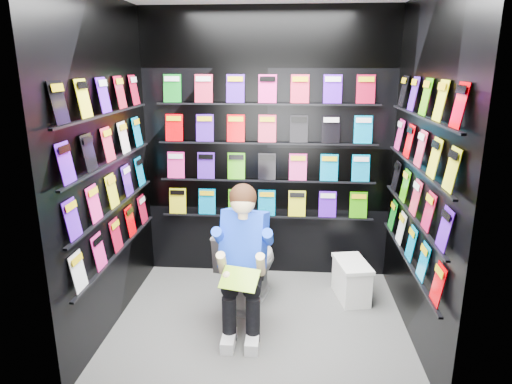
{
  "coord_description": "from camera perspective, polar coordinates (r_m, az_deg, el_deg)",
  "views": [
    {
      "loc": [
        0.23,
        -3.36,
        2.09
      ],
      "look_at": [
        -0.04,
        0.15,
        1.09
      ],
      "focal_mm": 32.0,
      "sensor_mm": 36.0,
      "label": 1
    }
  ],
  "objects": [
    {
      "name": "floor",
      "position": [
        3.96,
        0.49,
        -16.03
      ],
      "size": [
        2.4,
        2.4,
        0.0
      ],
      "primitive_type": "plane",
      "color": "#5A5A58",
      "rests_on": "ground"
    },
    {
      "name": "wall_back",
      "position": [
        4.43,
        1.42,
        5.55
      ],
      "size": [
        2.4,
        0.04,
        2.6
      ],
      "primitive_type": "cube",
      "color": "black",
      "rests_on": "floor"
    },
    {
      "name": "wall_front",
      "position": [
        2.5,
        -1.03,
        -2.61
      ],
      "size": [
        2.4,
        0.04,
        2.6
      ],
      "primitive_type": "cube",
      "color": "black",
      "rests_on": "floor"
    },
    {
      "name": "wall_left",
      "position": [
        3.73,
        -18.2,
        2.81
      ],
      "size": [
        0.04,
        2.0,
        2.6
      ],
      "primitive_type": "cube",
      "color": "black",
      "rests_on": "floor"
    },
    {
      "name": "wall_right",
      "position": [
        3.58,
        20.07,
        2.12
      ],
      "size": [
        0.04,
        2.0,
        2.6
      ],
      "primitive_type": "cube",
      "color": "black",
      "rests_on": "floor"
    },
    {
      "name": "comics_back",
      "position": [
        4.4,
        1.4,
        5.55
      ],
      "size": [
        2.1,
        0.06,
        1.37
      ],
      "primitive_type": null,
      "color": "#DA2A4C",
      "rests_on": "wall_back"
    },
    {
      "name": "comics_left",
      "position": [
        3.72,
        -17.78,
        2.88
      ],
      "size": [
        0.06,
        1.7,
        1.37
      ],
      "primitive_type": null,
      "color": "#DA2A4C",
      "rests_on": "wall_left"
    },
    {
      "name": "comics_right",
      "position": [
        3.57,
        19.61,
        2.21
      ],
      "size": [
        0.06,
        1.7,
        1.37
      ],
      "primitive_type": null,
      "color": "#DA2A4C",
      "rests_on": "wall_right"
    },
    {
      "name": "toilet",
      "position": [
        4.12,
        -0.9,
        -8.92
      ],
      "size": [
        0.58,
        0.83,
        0.73
      ],
      "primitive_type": "imported",
      "rotation": [
        0.0,
        0.0,
        2.9
      ],
      "color": "white",
      "rests_on": "floor"
    },
    {
      "name": "longbox",
      "position": [
        4.34,
        11.82,
        -10.9
      ],
      "size": [
        0.32,
        0.47,
        0.33
      ],
      "primitive_type": "cube",
      "rotation": [
        0.0,
        0.0,
        0.2
      ],
      "color": "white",
      "rests_on": "floor"
    },
    {
      "name": "longbox_lid",
      "position": [
        4.26,
        11.95,
        -8.74
      ],
      "size": [
        0.35,
        0.5,
        0.03
      ],
      "primitive_type": "cube",
      "rotation": [
        0.0,
        0.0,
        0.2
      ],
      "color": "white",
      "rests_on": "longbox"
    },
    {
      "name": "reader",
      "position": [
        3.62,
        -1.48,
        -6.09
      ],
      "size": [
        0.62,
        0.78,
        1.27
      ],
      "primitive_type": null,
      "rotation": [
        0.0,
        0.0,
        -0.24
      ],
      "color": "blue",
      "rests_on": "toilet"
    },
    {
      "name": "held_comic",
      "position": [
        3.37,
        -2.08,
        -10.81
      ],
      "size": [
        0.31,
        0.22,
        0.12
      ],
      "primitive_type": "cube",
      "rotation": [
        -0.96,
        0.0,
        -0.24
      ],
      "color": "green",
      "rests_on": "reader"
    }
  ]
}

